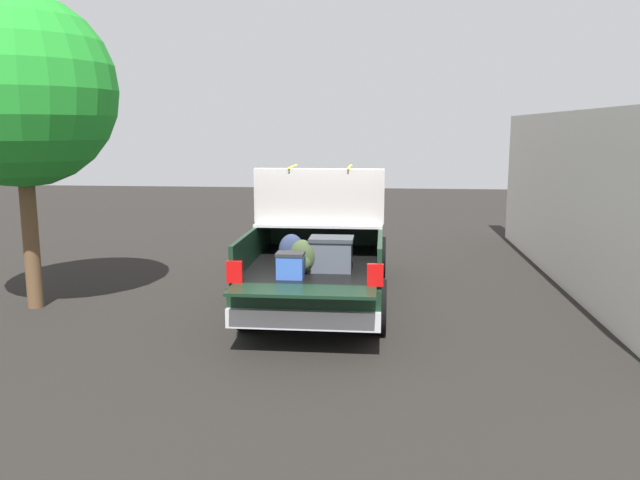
# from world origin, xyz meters

# --- Properties ---
(ground_plane) EXTENTS (40.00, 40.00, 0.00)m
(ground_plane) POSITION_xyz_m (0.00, 0.00, 0.00)
(ground_plane) COLOR black
(pickup_truck) EXTENTS (6.05, 2.06, 2.23)m
(pickup_truck) POSITION_xyz_m (0.36, -0.00, 0.96)
(pickup_truck) COLOR black
(pickup_truck) RESTS_ON ground_plane
(building_facade) EXTENTS (10.18, 0.36, 3.11)m
(building_facade) POSITION_xyz_m (1.47, -4.34, 1.55)
(building_facade) COLOR silver
(building_facade) RESTS_ON ground_plane
(tree_background) EXTENTS (2.91, 2.91, 4.82)m
(tree_background) POSITION_xyz_m (-0.95, 4.51, 3.35)
(tree_background) COLOR brown
(tree_background) RESTS_ON ground_plane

